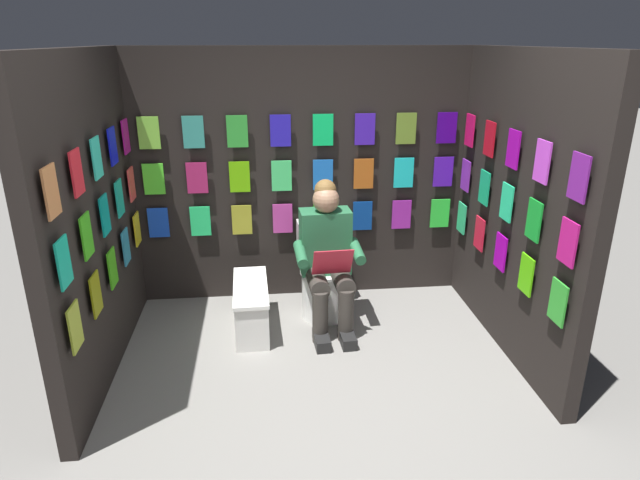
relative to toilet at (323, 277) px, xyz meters
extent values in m
plane|color=gray|center=(0.14, 1.62, -0.33)|extent=(30.00, 30.00, 0.00)
cube|color=black|center=(0.14, -0.43, 0.75)|extent=(2.93, 0.10, 2.16)
cube|color=blue|center=(1.37, -0.35, 0.41)|extent=(0.17, 0.01, 0.26)
cube|color=#25DE70|center=(1.02, -0.35, 0.41)|extent=(0.17, 0.01, 0.26)
cube|color=#A29D26|center=(0.67, -0.35, 0.41)|extent=(0.17, 0.01, 0.26)
cube|color=#BC3895|center=(0.32, -0.35, 0.41)|extent=(0.17, 0.01, 0.26)
cube|color=#189D08|center=(-0.04, -0.35, 0.41)|extent=(0.17, 0.01, 0.26)
cube|color=#0A3A91|center=(-0.39, -0.35, 0.41)|extent=(0.17, 0.01, 0.26)
cube|color=purple|center=(-0.74, -0.35, 0.41)|extent=(0.17, 0.01, 0.26)
cube|color=#2ED839|center=(-1.09, -0.35, 0.41)|extent=(0.17, 0.01, 0.26)
cube|color=#53ED2F|center=(1.37, -0.35, 0.79)|extent=(0.17, 0.01, 0.26)
cube|color=#B0205B|center=(1.02, -0.35, 0.79)|extent=(0.17, 0.01, 0.26)
cube|color=#63C20A|center=(0.67, -0.35, 0.79)|extent=(0.17, 0.01, 0.26)
cube|color=#44DF71|center=(0.32, -0.35, 0.79)|extent=(0.17, 0.01, 0.26)
cube|color=blue|center=(-0.04, -0.35, 0.79)|extent=(0.17, 0.01, 0.26)
cube|color=#BE5919|center=(-0.39, -0.35, 0.79)|extent=(0.17, 0.01, 0.26)
cube|color=#1BDAD9|center=(-0.74, -0.35, 0.79)|extent=(0.17, 0.01, 0.26)
cube|color=#4E18BD|center=(-1.09, -0.35, 0.79)|extent=(0.17, 0.01, 0.26)
cube|color=#82D840|center=(1.37, -0.35, 1.17)|extent=(0.17, 0.01, 0.26)
cube|color=teal|center=(1.02, -0.35, 1.17)|extent=(0.17, 0.01, 0.26)
cube|color=green|center=(0.67, -0.35, 1.17)|extent=(0.17, 0.01, 0.26)
cube|color=#261AB9|center=(0.32, -0.35, 1.17)|extent=(0.17, 0.01, 0.26)
cube|color=#0DD964|center=(-0.04, -0.35, 1.17)|extent=(0.17, 0.01, 0.26)
cube|color=#3F1BBA|center=(-0.39, -0.35, 1.17)|extent=(0.17, 0.01, 0.26)
cube|color=olive|center=(-0.74, -0.35, 1.17)|extent=(0.17, 0.01, 0.26)
cube|color=#3D088F|center=(-1.09, -0.35, 1.17)|extent=(0.17, 0.01, 0.26)
cube|color=black|center=(-1.33, 0.62, 0.75)|extent=(0.10, 2.01, 2.16)
cube|color=#30C87D|center=(-1.24, -0.20, 0.41)|extent=(0.01, 0.17, 0.26)
cube|color=red|center=(-1.24, 0.21, 0.41)|extent=(0.01, 0.17, 0.26)
cube|color=#AF09B7|center=(-1.24, 0.62, 0.41)|extent=(0.01, 0.17, 0.26)
cube|color=#55DB0F|center=(-1.24, 1.03, 0.41)|extent=(0.01, 0.17, 0.26)
cube|color=green|center=(-1.24, 1.44, 0.41)|extent=(0.01, 0.17, 0.26)
cube|color=purple|center=(-1.24, -0.20, 0.79)|extent=(0.01, 0.17, 0.26)
cube|color=#16B573|center=(-1.24, 0.21, 0.79)|extent=(0.01, 0.17, 0.26)
cube|color=#26EB98|center=(-1.24, 0.62, 0.79)|extent=(0.01, 0.17, 0.26)
cube|color=green|center=(-1.24, 1.03, 0.79)|extent=(0.01, 0.17, 0.26)
cube|color=#CE187D|center=(-1.24, 1.44, 0.79)|extent=(0.01, 0.17, 0.26)
cube|color=#E01154|center=(-1.24, -0.20, 1.17)|extent=(0.01, 0.17, 0.26)
cube|color=red|center=(-1.24, 0.21, 1.17)|extent=(0.01, 0.17, 0.26)
cube|color=#A20BA8|center=(-1.24, 0.62, 1.17)|extent=(0.01, 0.17, 0.26)
cube|color=#D947EA|center=(-1.24, 1.03, 1.17)|extent=(0.01, 0.17, 0.26)
cube|color=#7D2096|center=(-1.24, 1.44, 1.17)|extent=(0.01, 0.17, 0.26)
cube|color=black|center=(1.61, 0.62, 0.75)|extent=(0.10, 2.01, 2.16)
cube|color=#A1B32D|center=(1.52, 1.44, 0.41)|extent=(0.01, 0.17, 0.26)
cube|color=olive|center=(1.52, 1.03, 0.41)|extent=(0.01, 0.17, 0.26)
cube|color=#3EB016|center=(1.52, 0.62, 0.41)|extent=(0.01, 0.17, 0.26)
cube|color=teal|center=(1.52, 0.21, 0.41)|extent=(0.01, 0.17, 0.26)
cube|color=yellow|center=(1.52, -0.20, 0.41)|extent=(0.01, 0.17, 0.26)
cube|color=#14BE98|center=(1.52, 1.44, 0.79)|extent=(0.01, 0.17, 0.26)
cube|color=green|center=(1.52, 1.03, 0.79)|extent=(0.01, 0.17, 0.26)
cube|color=#0A988F|center=(1.52, 0.62, 0.79)|extent=(0.01, 0.17, 0.26)
cube|color=#18AF96|center=(1.52, 0.21, 0.79)|extent=(0.01, 0.17, 0.26)
cube|color=#EF4545|center=(1.52, -0.20, 0.79)|extent=(0.01, 0.17, 0.26)
cube|color=#D48148|center=(1.52, 1.44, 1.17)|extent=(0.01, 0.17, 0.26)
cube|color=red|center=(1.52, 1.03, 1.17)|extent=(0.01, 0.17, 0.26)
cube|color=#31DEC1|center=(1.52, 0.62, 1.17)|extent=(0.01, 0.17, 0.26)
cube|color=#0F17D7|center=(1.52, 0.21, 1.17)|extent=(0.01, 0.17, 0.26)
cube|color=#AB1384|center=(1.52, -0.20, 1.17)|extent=(0.01, 0.17, 0.26)
cylinder|color=white|center=(0.00, 0.08, -0.13)|extent=(0.38, 0.38, 0.40)
cylinder|color=white|center=(0.00, 0.08, 0.09)|extent=(0.41, 0.41, 0.02)
cube|color=white|center=(0.01, -0.18, 0.25)|extent=(0.39, 0.20, 0.36)
cylinder|color=white|center=(0.00, -0.09, 0.25)|extent=(0.39, 0.09, 0.39)
cube|color=#286B42|center=(0.00, 0.11, 0.36)|extent=(0.41, 0.24, 0.52)
sphere|color=tan|center=(-0.01, 0.14, 0.71)|extent=(0.21, 0.21, 0.21)
sphere|color=olive|center=(0.00, 0.11, 0.78)|extent=(0.17, 0.17, 0.17)
cylinder|color=#38332D|center=(-0.11, 0.30, 0.11)|extent=(0.17, 0.41, 0.15)
cylinder|color=#38332D|center=(0.09, 0.31, 0.11)|extent=(0.17, 0.41, 0.15)
cylinder|color=#38332D|center=(-0.12, 0.48, -0.11)|extent=(0.12, 0.12, 0.42)
cylinder|color=#38332D|center=(0.08, 0.49, -0.11)|extent=(0.12, 0.12, 0.42)
cube|color=black|center=(-0.13, 0.54, -0.28)|extent=(0.12, 0.27, 0.09)
cube|color=black|center=(0.07, 0.55, -0.28)|extent=(0.12, 0.27, 0.09)
cylinder|color=#286B42|center=(-0.23, 0.28, 0.33)|extent=(0.10, 0.31, 0.13)
cylinder|color=#286B42|center=(0.21, 0.30, 0.33)|extent=(0.10, 0.31, 0.13)
cube|color=red|center=(-0.02, 0.45, 0.32)|extent=(0.31, 0.14, 0.23)
cube|color=white|center=(0.61, 0.23, -0.15)|extent=(0.27, 0.73, 0.35)
cube|color=white|center=(0.61, 0.23, 0.04)|extent=(0.29, 0.76, 0.03)
camera|label=1|loc=(0.48, 4.18, 1.88)|focal=30.63mm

